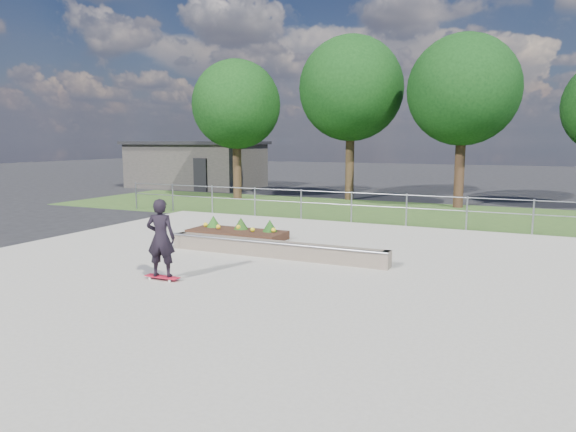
# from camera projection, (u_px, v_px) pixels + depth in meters

# --- Properties ---
(ground) EXTENTS (120.00, 120.00, 0.00)m
(ground) POSITION_uv_depth(u_px,v_px,m) (254.00, 270.00, 12.05)
(ground) COLOR black
(ground) RESTS_ON ground
(grass_verge) EXTENTS (30.00, 8.00, 0.02)m
(grass_verge) POSITION_uv_depth(u_px,v_px,m) (376.00, 212.00, 21.94)
(grass_verge) COLOR #2E4B1E
(grass_verge) RESTS_ON ground
(concrete_slab) EXTENTS (15.00, 15.00, 0.06)m
(concrete_slab) POSITION_uv_depth(u_px,v_px,m) (254.00, 269.00, 12.05)
(concrete_slab) COLOR gray
(concrete_slab) RESTS_ON ground
(fence) EXTENTS (20.06, 0.06, 1.20)m
(fence) POSITION_uv_depth(u_px,v_px,m) (352.00, 203.00, 18.69)
(fence) COLOR gray
(fence) RESTS_ON ground
(building) EXTENTS (8.40, 5.40, 3.00)m
(building) POSITION_uv_depth(u_px,v_px,m) (197.00, 164.00, 33.79)
(building) COLOR #322F2C
(building) RESTS_ON ground
(tree_far_left) EXTENTS (4.55, 4.55, 7.15)m
(tree_far_left) POSITION_uv_depth(u_px,v_px,m) (236.00, 105.00, 26.34)
(tree_far_left) COLOR #322114
(tree_far_left) RESTS_ON ground
(tree_mid_left) EXTENTS (5.25, 5.25, 8.25)m
(tree_mid_left) POSITION_uv_depth(u_px,v_px,m) (351.00, 89.00, 25.77)
(tree_mid_left) COLOR #302013
(tree_mid_left) RESTS_ON ground
(tree_mid_right) EXTENTS (4.90, 4.90, 7.70)m
(tree_mid_right) POSITION_uv_depth(u_px,v_px,m) (463.00, 90.00, 22.65)
(tree_mid_right) COLOR black
(tree_mid_right) RESTS_ON ground
(grind_ledge) EXTENTS (6.00, 0.44, 0.43)m
(grind_ledge) POSITION_uv_depth(u_px,v_px,m) (274.00, 249.00, 13.14)
(grind_ledge) COLOR brown
(grind_ledge) RESTS_ON concrete_slab
(planter_bed) EXTENTS (3.00, 1.20, 0.61)m
(planter_bed) POSITION_uv_depth(u_px,v_px,m) (238.00, 232.00, 15.69)
(planter_bed) COLOR black
(planter_bed) RESTS_ON concrete_slab
(skateboarder) EXTENTS (0.80, 0.57, 1.75)m
(skateboarder) POSITION_uv_depth(u_px,v_px,m) (161.00, 238.00, 10.84)
(skateboarder) COLOR white
(skateboarder) RESTS_ON concrete_slab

